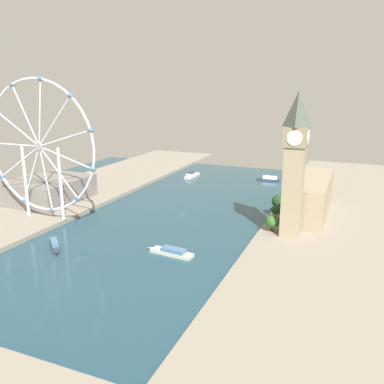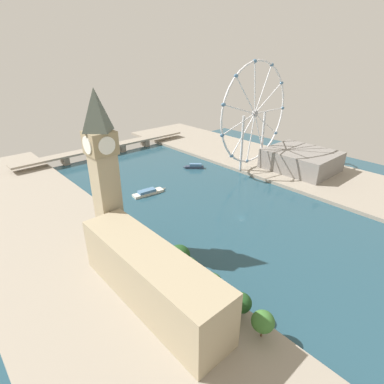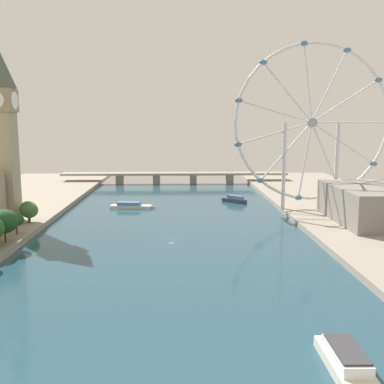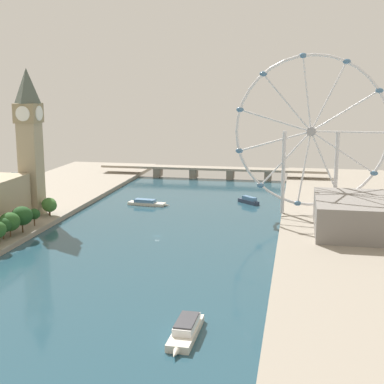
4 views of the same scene
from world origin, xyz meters
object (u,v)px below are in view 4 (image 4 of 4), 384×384
at_px(ferris_wheel, 311,133).
at_px(river_bridge, 212,170).
at_px(clock_tower, 30,140).
at_px(tour_boat_3, 186,330).
at_px(riverside_hall, 363,215).
at_px(tour_boat_0, 147,203).
at_px(tour_boat_2, 248,200).

relative_size(ferris_wheel, river_bridge, 0.48).
bearing_deg(clock_tower, ferris_wheel, 10.44).
bearing_deg(clock_tower, tour_boat_3, -48.74).
xyz_separation_m(clock_tower, riverside_hall, (203.00, -5.84, -38.13)).
distance_m(tour_boat_0, tour_boat_2, 73.15).
bearing_deg(tour_boat_0, tour_boat_2, 21.73).
height_order(clock_tower, ferris_wheel, ferris_wheel).
distance_m(ferris_wheel, tour_boat_0, 125.83).
bearing_deg(tour_boat_2, riverside_hall, 176.52).
height_order(ferris_wheel, tour_boat_0, ferris_wheel).
distance_m(clock_tower, ferris_wheel, 176.04).
bearing_deg(river_bridge, tour_boat_0, -102.85).
bearing_deg(tour_boat_3, tour_boat_0, -159.81).
distance_m(tour_boat_0, tour_boat_3, 211.75).
xyz_separation_m(tour_boat_0, tour_boat_3, (69.31, -200.09, 0.59)).
relative_size(riverside_hall, tour_boat_3, 2.02).
bearing_deg(clock_tower, tour_boat_0, 40.36).
xyz_separation_m(riverside_hall, tour_boat_0, (-142.15, 57.56, -10.78)).
xyz_separation_m(tour_boat_0, tour_boat_2, (70.50, 19.51, 0.45)).
relative_size(tour_boat_2, tour_boat_3, 0.58).
bearing_deg(ferris_wheel, clock_tower, -169.56).
xyz_separation_m(riverside_hall, tour_boat_2, (-71.64, 77.07, -10.32)).
bearing_deg(river_bridge, riverside_hall, -57.54).
bearing_deg(clock_tower, river_bridge, 62.97).
relative_size(clock_tower, tour_boat_0, 2.89).
height_order(riverside_hall, tour_boat_2, riverside_hall).
bearing_deg(ferris_wheel, river_bridge, 120.72).
relative_size(ferris_wheel, riverside_hall, 1.59).
relative_size(tour_boat_0, tour_boat_2, 1.75).
relative_size(river_bridge, tour_boat_0, 6.56).
relative_size(ferris_wheel, tour_boat_2, 5.56).
xyz_separation_m(ferris_wheel, tour_boat_2, (-41.72, 39.34, -52.88)).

